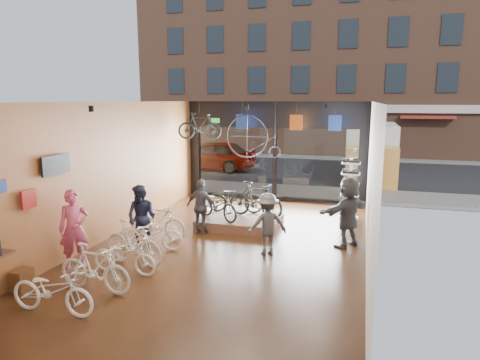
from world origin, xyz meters
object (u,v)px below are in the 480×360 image
at_px(floor_bike_4, 151,234).
at_px(sunglasses_rack, 350,190).
at_px(display_platform, 240,222).
at_px(display_bike_mid, 255,200).
at_px(display_bike_right, 235,198).
at_px(floor_bike_1, 95,268).
at_px(hung_bike, 200,126).
at_px(penny_farthing, 256,138).
at_px(customer_0, 74,229).
at_px(floor_bike_5, 158,221).
at_px(customer_3, 267,224).
at_px(customer_2, 201,207).
at_px(floor_bike_3, 133,242).
at_px(box_truck, 371,153).
at_px(street_car, 212,155).
at_px(floor_bike_2, 124,256).
at_px(floor_bike_0, 52,290).
at_px(customer_1, 142,218).
at_px(display_bike_left, 218,204).

distance_m(floor_bike_4, sunglasses_rack, 6.53).
height_order(display_platform, sunglasses_rack, sunglasses_rack).
height_order(display_bike_mid, display_bike_right, display_bike_mid).
xyz_separation_m(floor_bike_1, hung_bike, (-0.62, 7.44, 2.42)).
height_order(display_bike_mid, penny_farthing, penny_farthing).
xyz_separation_m(display_platform, customer_0, (-2.76, -4.19, 0.77)).
distance_m(floor_bike_5, customer_3, 3.19).
xyz_separation_m(floor_bike_5, sunglasses_rack, (5.04, 3.54, 0.48)).
height_order(floor_bike_4, sunglasses_rack, sunglasses_rack).
height_order(floor_bike_1, customer_2, customer_2).
height_order(display_bike_mid, hung_bike, hung_bike).
bearing_deg(floor_bike_3, display_bike_right, -2.15).
xyz_separation_m(floor_bike_4, customer_0, (-1.14, -1.53, 0.49)).
bearing_deg(box_truck, street_car, 173.26).
height_order(floor_bike_3, display_platform, floor_bike_3).
height_order(floor_bike_1, floor_bike_2, floor_bike_1).
height_order(floor_bike_0, sunglasses_rack, sunglasses_rack).
bearing_deg(floor_bike_0, floor_bike_4, -2.70).
distance_m(display_bike_mid, sunglasses_rack, 3.17).
distance_m(customer_3, sunglasses_rack, 4.25).
relative_size(customer_1, customer_3, 1.08).
height_order(floor_bike_2, hung_bike, hung_bike).
height_order(display_bike_mid, customer_3, customer_3).
bearing_deg(floor_bike_0, customer_1, 1.51).
bearing_deg(box_truck, floor_bike_3, -113.42).
height_order(display_bike_left, customer_3, customer_3).
bearing_deg(penny_farthing, floor_bike_3, -101.81).
xyz_separation_m(customer_1, hung_bike, (-0.29, 4.90, 2.07)).
relative_size(customer_0, penny_farthing, 0.94).
distance_m(floor_bike_3, customer_3, 3.29).
height_order(customer_1, penny_farthing, penny_farthing).
bearing_deg(display_bike_left, floor_bike_1, -159.04).
relative_size(floor_bike_1, floor_bike_5, 0.96).
xyz_separation_m(floor_bike_4, penny_farthing, (1.39, 5.48, 2.07)).
bearing_deg(floor_bike_0, floor_bike_1, -11.65).
xyz_separation_m(display_bike_right, hung_bike, (-1.87, 1.72, 2.15)).
bearing_deg(sunglasses_rack, display_bike_mid, -155.94).
bearing_deg(display_platform, customer_0, -123.38).
bearing_deg(customer_1, floor_bike_5, 91.79).
height_order(street_car, floor_bike_2, street_car).
xyz_separation_m(floor_bike_5, display_bike_right, (1.54, 2.34, 0.25)).
distance_m(floor_bike_1, floor_bike_5, 3.39).
relative_size(floor_bike_1, hung_bike, 1.06).
xyz_separation_m(display_platform, penny_farthing, (-0.23, 2.81, 2.35)).
relative_size(floor_bike_5, sunglasses_rack, 0.86).
bearing_deg(display_platform, floor_bike_2, -109.29).
height_order(display_bike_right, customer_0, customer_0).
bearing_deg(floor_bike_5, display_platform, -40.41).
bearing_deg(hung_bike, box_truck, -53.71).
xyz_separation_m(display_platform, display_bike_left, (-0.58, -0.39, 0.61)).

